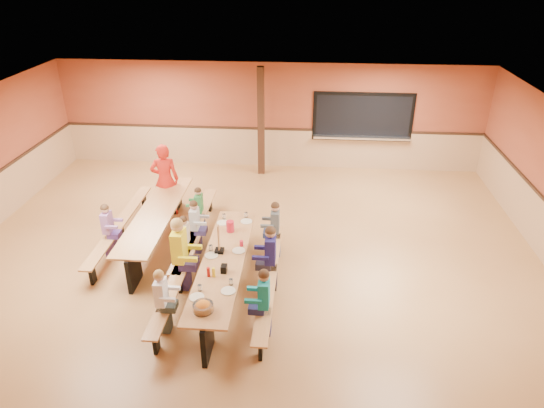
{
  "coord_description": "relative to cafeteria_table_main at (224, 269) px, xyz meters",
  "views": [
    {
      "loc": [
        1.14,
        -8.3,
        5.59
      ],
      "look_at": [
        0.44,
        0.26,
        1.15
      ],
      "focal_mm": 32.0,
      "sensor_mm": 36.0,
      "label": 1
    }
  ],
  "objects": [
    {
      "name": "ground",
      "position": [
        0.31,
        1.18,
        -0.53
      ],
      "size": [
        12.0,
        12.0,
        0.0
      ],
      "primitive_type": "plane",
      "color": "#99673A",
      "rests_on": "ground"
    },
    {
      "name": "room_envelope",
      "position": [
        0.31,
        1.18,
        0.16
      ],
      "size": [
        12.04,
        10.04,
        3.02
      ],
      "color": "brown",
      "rests_on": "ground"
    },
    {
      "name": "kitchen_pass_through",
      "position": [
        2.91,
        6.14,
        0.96
      ],
      "size": [
        2.78,
        0.28,
        1.38
      ],
      "color": "black",
      "rests_on": "ground"
    },
    {
      "name": "structural_post",
      "position": [
        0.11,
        5.58,
        0.97
      ],
      "size": [
        0.18,
        0.18,
        3.0
      ],
      "primitive_type": "cube",
      "color": "black",
      "rests_on": "ground"
    },
    {
      "name": "cafeteria_table_main",
      "position": [
        0.0,
        0.0,
        0.0
      ],
      "size": [
        1.91,
        3.7,
        0.74
      ],
      "color": "#AF7745",
      "rests_on": "ground"
    },
    {
      "name": "cafeteria_table_second",
      "position": [
        -1.73,
        1.66,
        0.0
      ],
      "size": [
        1.91,
        3.7,
        0.74
      ],
      "color": "#AF7745",
      "rests_on": "ground"
    },
    {
      "name": "seated_child_white_left",
      "position": [
        -0.82,
        -1.06,
        0.06
      ],
      "size": [
        0.35,
        0.29,
        1.18
      ],
      "primitive_type": null,
      "color": "white",
      "rests_on": "ground"
    },
    {
      "name": "seated_adult_yellow",
      "position": [
        -0.82,
        0.13,
        0.19
      ],
      "size": [
        0.48,
        0.39,
        1.43
      ],
      "primitive_type": null,
      "color": "yellow",
      "rests_on": "ground"
    },
    {
      "name": "seated_child_grey_left",
      "position": [
        -0.82,
        1.36,
        0.06
      ],
      "size": [
        0.35,
        0.29,
        1.17
      ],
      "primitive_type": null,
      "color": "#BABABA",
      "rests_on": "ground"
    },
    {
      "name": "seated_child_teal_right",
      "position": [
        0.83,
        -0.99,
        0.09
      ],
      "size": [
        0.38,
        0.31,
        1.23
      ],
      "primitive_type": null,
      "color": "teal",
      "rests_on": "ground"
    },
    {
      "name": "seated_child_navy_right",
      "position": [
        0.83,
        0.25,
        0.12
      ],
      "size": [
        0.41,
        0.33,
        1.29
      ],
      "primitive_type": null,
      "color": "navy",
      "rests_on": "ground"
    },
    {
      "name": "seated_child_char_right",
      "position": [
        0.83,
        1.37,
        0.07
      ],
      "size": [
        0.37,
        0.3,
        1.2
      ],
      "primitive_type": null,
      "color": "#4A5154",
      "rests_on": "ground"
    },
    {
      "name": "seated_child_purple_sec",
      "position": [
        -2.55,
        1.07,
        0.06
      ],
      "size": [
        0.35,
        0.29,
        1.17
      ],
      "primitive_type": null,
      "color": "#8C5D98",
      "rests_on": "ground"
    },
    {
      "name": "seated_child_green_sec",
      "position": [
        -0.9,
        2.1,
        0.03
      ],
      "size": [
        0.32,
        0.26,
        1.11
      ],
      "primitive_type": null,
      "color": "#317E3E",
      "rests_on": "ground"
    },
    {
      "name": "seated_child_tan_sec",
      "position": [
        -0.9,
        0.8,
        0.03
      ],
      "size": [
        0.33,
        0.27,
        1.12
      ],
      "primitive_type": null,
      "color": "beige",
      "rests_on": "ground"
    },
    {
      "name": "standing_woman",
      "position": [
        -1.89,
        2.97,
        0.36
      ],
      "size": [
        0.72,
        0.55,
        1.77
      ],
      "primitive_type": "imported",
      "rotation": [
        0.0,
        0.0,
        3.36
      ],
      "color": "red",
      "rests_on": "ground"
    },
    {
      "name": "punch_pitcher",
      "position": [
        -0.03,
        0.99,
        0.32
      ],
      "size": [
        0.16,
        0.16,
        0.22
      ],
      "primitive_type": "cylinder",
      "color": "red",
      "rests_on": "cafeteria_table_main"
    },
    {
      "name": "chip_bowl",
      "position": [
        -0.07,
        -1.4,
        0.29
      ],
      "size": [
        0.32,
        0.32,
        0.15
      ],
      "primitive_type": null,
      "color": "orange",
      "rests_on": "cafeteria_table_main"
    },
    {
      "name": "napkin_dispenser",
      "position": [
        0.08,
        -0.37,
        0.28
      ],
      "size": [
        0.1,
        0.14,
        0.13
      ],
      "primitive_type": "cube",
      "color": "black",
      "rests_on": "cafeteria_table_main"
    },
    {
      "name": "condiment_mustard",
      "position": [
        -0.07,
        -0.52,
        0.3
      ],
      "size": [
        0.06,
        0.06,
        0.17
      ],
      "primitive_type": "cylinder",
      "color": "yellow",
      "rests_on": "cafeteria_table_main"
    },
    {
      "name": "condiment_ketchup",
      "position": [
        -0.16,
        -0.51,
        0.3
      ],
      "size": [
        0.06,
        0.06,
        0.17
      ],
      "primitive_type": "cylinder",
      "color": "#B2140F",
      "rests_on": "cafeteria_table_main"
    },
    {
      "name": "table_paddle",
      "position": [
        -0.11,
        0.24,
        0.35
      ],
      "size": [
        0.16,
        0.16,
        0.56
      ],
      "color": "black",
      "rests_on": "cafeteria_table_main"
    },
    {
      "name": "place_settings",
      "position": [
        0.0,
        0.0,
        0.27
      ],
      "size": [
        0.65,
        3.3,
        0.11
      ],
      "primitive_type": null,
      "color": "beige",
      "rests_on": "cafeteria_table_main"
    }
  ]
}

